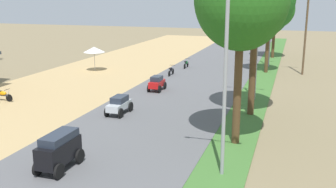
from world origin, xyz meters
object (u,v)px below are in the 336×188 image
at_px(streetlamp_near, 226,66).
at_px(car_hatchback_red, 157,83).
at_px(median_tree_fourth, 275,10).
at_px(motorbike_ahead_third, 171,70).
at_px(vendor_umbrella, 94,50).
at_px(streetlamp_mid, 257,42).
at_px(parked_motorbike_third, 2,95).
at_px(utility_pole_near, 306,27).
at_px(motorbike_ahead_fourth, 186,63).
at_px(streetlamp_far, 271,25).
at_px(car_van_black, 59,149).
at_px(car_sedan_silver, 119,104).
at_px(median_tree_third, 270,10).

xyz_separation_m(streetlamp_near, car_hatchback_red, (-7.99, 13.97, -4.13)).
relative_size(median_tree_fourth, motorbike_ahead_third, 4.68).
bearing_deg(car_hatchback_red, streetlamp_near, -60.24).
xyz_separation_m(vendor_umbrella, streetlamp_mid, (17.24, -6.92, 2.12)).
relative_size(parked_motorbike_third, motorbike_ahead_third, 1.00).
bearing_deg(utility_pole_near, streetlamp_near, -98.02).
height_order(median_tree_fourth, streetlamp_near, streetlamp_near).
distance_m(motorbike_ahead_third, motorbike_ahead_fourth, 4.49).
relative_size(utility_pole_near, motorbike_ahead_third, 5.11).
xyz_separation_m(vendor_umbrella, streetlamp_far, (17.24, 8.21, 2.33)).
bearing_deg(vendor_umbrella, streetlamp_near, -49.98).
xyz_separation_m(streetlamp_mid, streetlamp_far, (0.00, 15.13, 0.21)).
distance_m(streetlamp_far, car_van_black, 31.55).
bearing_deg(motorbike_ahead_fourth, streetlamp_far, 23.05).
bearing_deg(streetlamp_mid, car_van_black, -114.63).
bearing_deg(motorbike_ahead_third, streetlamp_mid, -38.50).
relative_size(streetlamp_mid, car_van_black, 3.14).
bearing_deg(streetlamp_far, parked_motorbike_third, -129.87).
distance_m(median_tree_fourth, car_sedan_silver, 30.51).
relative_size(median_tree_fourth, motorbike_ahead_fourth, 4.68).
distance_m(parked_motorbike_third, car_sedan_silver, 9.75).
xyz_separation_m(streetlamp_far, utility_pole_near, (3.58, -3.35, 0.15)).
bearing_deg(car_van_black, motorbike_ahead_fourth, 93.11).
xyz_separation_m(parked_motorbike_third, vendor_umbrella, (0.65, 13.21, 1.75)).
bearing_deg(vendor_umbrella, motorbike_ahead_third, 0.79).
distance_m(vendor_umbrella, motorbike_ahead_fourth, 10.00).
bearing_deg(streetlamp_near, parked_motorbike_third, 157.74).
relative_size(median_tree_fourth, streetlamp_far, 1.06).
bearing_deg(car_hatchback_red, utility_pole_near, 44.65).
height_order(parked_motorbike_third, car_hatchback_red, car_hatchback_red).
xyz_separation_m(parked_motorbike_third, car_hatchback_red, (9.91, 6.64, 0.19)).
height_order(parked_motorbike_third, car_van_black, car_van_black).
bearing_deg(parked_motorbike_third, vendor_umbrella, 87.17).
height_order(parked_motorbike_third, vendor_umbrella, vendor_umbrella).
xyz_separation_m(car_hatchback_red, motorbike_ahead_third, (-0.85, 6.68, -0.17)).
bearing_deg(car_sedan_silver, motorbike_ahead_fourth, 91.18).
distance_m(streetlamp_mid, motorbike_ahead_fourth, 14.83).
xyz_separation_m(streetlamp_mid, car_sedan_silver, (-8.15, -6.68, -3.69)).
bearing_deg(motorbike_ahead_fourth, car_van_black, -86.89).
distance_m(streetlamp_near, motorbike_ahead_third, 22.87).
distance_m(parked_motorbike_third, utility_pole_near, 28.38).
height_order(vendor_umbrella, median_tree_fourth, median_tree_fourth).
bearing_deg(motorbike_ahead_third, vendor_umbrella, -179.21).
bearing_deg(motorbike_ahead_fourth, streetlamp_near, -71.26).
relative_size(streetlamp_near, car_van_black, 3.50).
height_order(median_tree_third, motorbike_ahead_third, median_tree_third).
distance_m(parked_motorbike_third, car_hatchback_red, 11.93).
bearing_deg(car_van_black, parked_motorbike_third, 139.94).
bearing_deg(streetlamp_far, motorbike_ahead_third, -137.50).
bearing_deg(streetlamp_far, utility_pole_near, -43.11).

